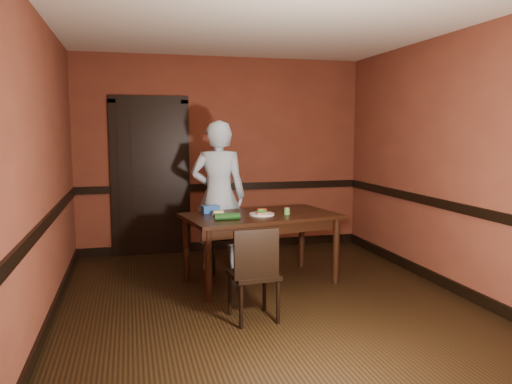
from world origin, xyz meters
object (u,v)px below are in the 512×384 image
dining_table (260,248)px  cheese_saucer (218,213)px  chair_far (226,237)px  person (218,196)px  sandwich_plate (262,213)px  chair_near (253,273)px  sauce_jar (287,211)px  food_tub (210,209)px

dining_table → cheese_saucer: size_ratio=11.33×
chair_far → person: size_ratio=0.45×
chair_far → sandwich_plate: bearing=-59.9°
sandwich_plate → cheese_saucer: size_ratio=1.88×
chair_far → person: (-0.07, 0.10, 0.50)m
chair_near → sandwich_plate: (0.34, 1.00, 0.36)m
chair_far → cheese_saucer: cheese_saucer is taller
sauce_jar → dining_table: bearing=160.0°
dining_table → chair_far: chair_far is taller
chair_near → sandwich_plate: bearing=-114.4°
sauce_jar → chair_far: bearing=129.9°
chair_far → sandwich_plate: (0.28, -0.62, 0.39)m
sandwich_plate → sauce_jar: bearing=-8.5°
person → cheese_saucer: 0.61m
chair_far → sauce_jar: bearing=-44.2°
dining_table → person: bearing=108.0°
cheese_saucer → food_tub: bearing=111.0°
dining_table → sandwich_plate: (-0.00, -0.06, 0.41)m
sandwich_plate → chair_far: bearing=114.2°
person → sauce_jar: (0.63, -0.76, -0.09)m
chair_far → sauce_jar: sauce_jar is taller
person → food_tub: size_ratio=8.42×
chair_far → sandwich_plate: size_ratio=2.97×
chair_near → sandwich_plate: 1.12m
sandwich_plate → sauce_jar: sauce_jar is taller
chair_far → dining_table: bearing=-57.7°
sandwich_plate → sauce_jar: size_ratio=3.49×
chair_far → chair_near: (-0.07, -1.62, 0.02)m
chair_far → sauce_jar: 0.95m
dining_table → person: 0.91m
sauce_jar → chair_near: bearing=-122.9°
chair_near → person: person is taller
sauce_jar → sandwich_plate: bearing=171.5°
chair_far → food_tub: bearing=-120.0°
chair_far → chair_near: 1.62m
sandwich_plate → food_tub: bearing=150.9°
chair_near → sauce_jar: bearing=-128.2°
dining_table → food_tub: size_ratio=7.67×
person → sandwich_plate: size_ratio=6.60×
sauce_jar → food_tub: size_ratio=0.36×
food_tub → sandwich_plate: bearing=-37.6°
sandwich_plate → sauce_jar: 0.28m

